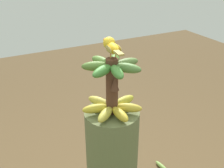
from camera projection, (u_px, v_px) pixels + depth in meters
The scene contains 3 objects.
banana_bunch at pixel (112, 87), 1.20m from camera, with size 0.26×0.27×0.26m.
perched_bird at pixel (111, 46), 1.15m from camera, with size 0.18×0.06×0.08m.
fallen_banana at pixel (162, 166), 2.42m from camera, with size 0.15×0.04×0.04m, color olive.
Camera 1 is at (-0.96, 0.49, 1.72)m, focal length 44.91 mm.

